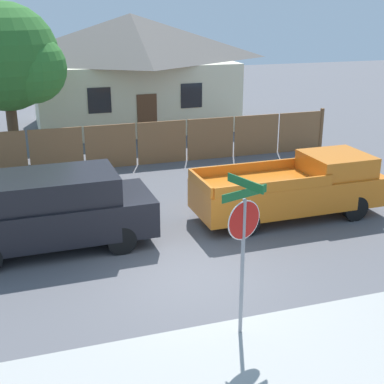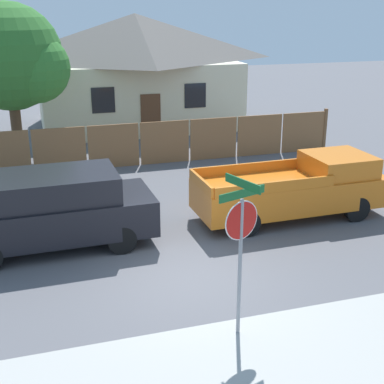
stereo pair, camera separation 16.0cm
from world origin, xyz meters
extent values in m
plane|color=#56565B|center=(0.00, 0.00, 0.00)|extent=(80.00, 80.00, 0.00)
cube|color=#A3A39E|center=(0.00, -3.60, 0.00)|extent=(36.00, 3.20, 0.01)
cube|color=brown|center=(-2.14, 8.86, 0.80)|extent=(1.87, 0.06, 1.61)
cube|color=brown|center=(-0.19, 8.86, 0.80)|extent=(1.87, 0.06, 1.61)
cube|color=brown|center=(1.75, 8.86, 0.80)|extent=(1.87, 0.06, 1.61)
cube|color=brown|center=(3.70, 8.86, 0.80)|extent=(1.87, 0.06, 1.61)
cube|color=brown|center=(5.65, 8.86, 0.80)|extent=(1.87, 0.06, 1.61)
cube|color=brown|center=(7.60, 8.86, 0.80)|extent=(1.87, 0.06, 1.61)
cube|color=brown|center=(8.58, 8.86, 0.85)|extent=(0.12, 0.12, 1.71)
cube|color=beige|center=(2.14, 15.78, 1.58)|extent=(9.25, 5.79, 3.16)
pyramid|color=#5B5651|center=(2.14, 15.78, 4.25)|extent=(9.99, 6.25, 2.18)
cube|color=black|center=(0.05, 12.87, 1.83)|extent=(1.00, 0.04, 1.10)
cube|color=black|center=(4.22, 12.87, 1.83)|extent=(1.00, 0.04, 1.10)
cube|color=brown|center=(2.14, 12.87, 1.00)|extent=(0.90, 0.04, 2.00)
cylinder|color=brown|center=(-3.56, 10.65, 1.25)|extent=(0.40, 0.40, 2.50)
sphere|color=#2D6B28|center=(-3.56, 10.65, 3.95)|extent=(3.87, 3.87, 3.87)
sphere|color=#31732C|center=(-2.69, 10.17, 3.56)|extent=(2.52, 2.52, 2.52)
cube|color=black|center=(-2.77, 2.42, 0.79)|extent=(5.00, 2.14, 0.90)
cube|color=black|center=(-2.89, 2.42, 1.57)|extent=(3.51, 1.95, 0.66)
cube|color=black|center=(-1.24, 2.45, 1.57)|extent=(0.09, 1.80, 0.55)
cylinder|color=black|center=(-1.25, 3.36, 0.36)|extent=(0.71, 0.22, 0.71)
cylinder|color=black|center=(-1.21, 1.54, 0.36)|extent=(0.71, 0.22, 0.71)
cube|color=orange|center=(3.72, 2.42, 0.75)|extent=(5.41, 1.95, 0.82)
cube|color=orange|center=(5.20, 2.45, 1.45)|extent=(1.75, 1.73, 0.57)
cube|color=orange|center=(2.79, 3.29, 1.30)|extent=(3.38, 0.14, 0.29)
cube|color=orange|center=(2.82, 1.53, 1.30)|extent=(3.38, 0.14, 0.29)
cube|color=orange|center=(1.07, 2.38, 1.30)|extent=(0.11, 1.76, 0.29)
cylinder|color=black|center=(5.37, 3.27, 0.36)|extent=(0.72, 0.22, 0.72)
cylinder|color=black|center=(5.40, 1.64, 0.36)|extent=(0.72, 0.22, 0.72)
cylinder|color=black|center=(2.04, 3.21, 0.36)|extent=(0.72, 0.22, 0.72)
cylinder|color=black|center=(2.07, 1.58, 0.36)|extent=(0.72, 0.22, 0.72)
cylinder|color=gray|center=(0.24, -2.40, 1.31)|extent=(0.07, 0.07, 2.62)
cylinder|color=red|center=(0.24, -2.40, 2.23)|extent=(0.65, 0.24, 0.68)
cylinder|color=white|center=(0.24, -2.40, 2.23)|extent=(0.68, 0.24, 0.72)
cube|color=#19602D|center=(0.24, -2.40, 2.72)|extent=(0.95, 0.33, 0.15)
cube|color=#19602D|center=(0.24, -2.40, 2.90)|extent=(0.30, 0.85, 0.15)
camera|label=1|loc=(-3.23, -10.20, 5.73)|focal=50.00mm
camera|label=2|loc=(-3.07, -10.25, 5.73)|focal=50.00mm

